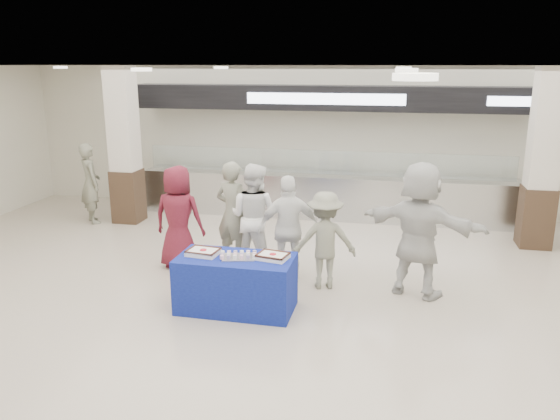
% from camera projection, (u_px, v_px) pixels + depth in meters
% --- Properties ---
extents(ground, '(14.00, 14.00, 0.00)m').
position_uv_depth(ground, '(269.00, 330.00, 6.84)').
color(ground, beige).
rests_on(ground, ground).
extents(serving_line, '(8.70, 0.85, 2.80)m').
position_uv_depth(serving_line, '(325.00, 164.00, 11.64)').
color(serving_line, silver).
rests_on(serving_line, ground).
extents(column_left, '(0.55, 0.55, 3.20)m').
position_uv_depth(column_left, '(125.00, 149.00, 11.20)').
color(column_left, '#342317').
rests_on(column_left, ground).
extents(column_right, '(0.55, 0.55, 3.20)m').
position_uv_depth(column_right, '(542.00, 164.00, 9.62)').
color(column_right, '#342317').
rests_on(column_right, ground).
extents(display_table, '(1.56, 0.80, 0.75)m').
position_uv_depth(display_table, '(236.00, 283.00, 7.34)').
color(display_table, navy).
rests_on(display_table, ground).
extents(sheet_cake_left, '(0.44, 0.36, 0.09)m').
position_uv_depth(sheet_cake_left, '(203.00, 252.00, 7.32)').
color(sheet_cake_left, white).
rests_on(sheet_cake_left, display_table).
extents(sheet_cake_right, '(0.44, 0.37, 0.09)m').
position_uv_depth(sheet_cake_right, '(273.00, 256.00, 7.17)').
color(sheet_cake_right, white).
rests_on(sheet_cake_right, display_table).
extents(cupcake_tray, '(0.49, 0.41, 0.07)m').
position_uv_depth(cupcake_tray, '(238.00, 255.00, 7.21)').
color(cupcake_tray, '#AAABAF').
rests_on(cupcake_tray, display_table).
extents(civilian_maroon, '(0.84, 0.56, 1.69)m').
position_uv_depth(civilian_maroon, '(178.00, 217.00, 8.78)').
color(civilian_maroon, maroon).
rests_on(civilian_maroon, ground).
extents(soldier_a, '(0.73, 0.59, 1.73)m').
position_uv_depth(soldier_a, '(233.00, 213.00, 8.92)').
color(soldier_a, slate).
rests_on(soldier_a, ground).
extents(chef_tall, '(0.98, 0.84, 1.73)m').
position_uv_depth(chef_tall, '(254.00, 216.00, 8.75)').
color(chef_tall, white).
rests_on(chef_tall, ground).
extents(chef_short, '(1.04, 0.70, 1.64)m').
position_uv_depth(chef_short, '(289.00, 229.00, 8.24)').
color(chef_short, white).
rests_on(chef_short, ground).
extents(soldier_b, '(1.04, 0.75, 1.46)m').
position_uv_depth(soldier_b, '(325.00, 240.00, 8.00)').
color(soldier_b, slate).
rests_on(soldier_b, ground).
extents(civilian_white, '(1.90, 1.19, 1.96)m').
position_uv_depth(civilian_white, '(419.00, 230.00, 7.67)').
color(civilian_white, silver).
rests_on(civilian_white, ground).
extents(soldier_bg, '(0.71, 0.71, 1.67)m').
position_uv_depth(soldier_bg, '(90.00, 183.00, 11.30)').
color(soldier_bg, slate).
rests_on(soldier_bg, ground).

